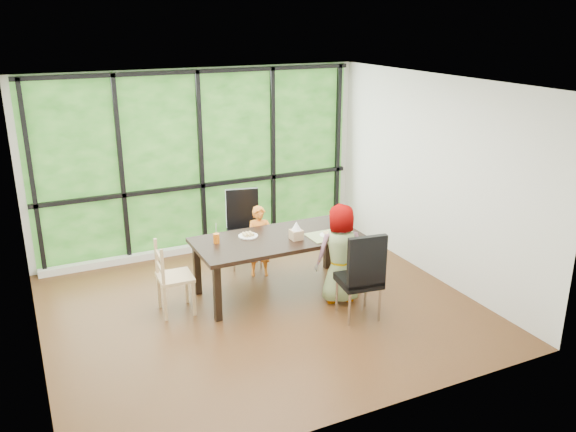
% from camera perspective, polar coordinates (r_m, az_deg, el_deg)
% --- Properties ---
extents(ground, '(5.00, 5.00, 0.00)m').
position_cam_1_polar(ground, '(7.32, -2.57, -8.90)').
color(ground, black).
rests_on(ground, ground).
extents(back_wall, '(5.00, 0.00, 5.00)m').
position_cam_1_polar(back_wall, '(8.84, -8.46, 5.21)').
color(back_wall, silver).
rests_on(back_wall, ground).
extents(foliage_backdrop, '(4.80, 0.02, 2.65)m').
position_cam_1_polar(foliage_backdrop, '(8.82, -8.42, 5.18)').
color(foliage_backdrop, '#1A4914').
rests_on(foliage_backdrop, back_wall).
extents(window_mullions, '(4.80, 0.06, 2.65)m').
position_cam_1_polar(window_mullions, '(8.78, -8.34, 5.13)').
color(window_mullions, black).
rests_on(window_mullions, back_wall).
extents(window_sill, '(4.80, 0.12, 0.10)m').
position_cam_1_polar(window_sill, '(9.14, -7.88, -2.87)').
color(window_sill, silver).
rests_on(window_sill, ground).
extents(dining_table, '(2.11, 1.02, 0.75)m').
position_cam_1_polar(dining_table, '(7.57, -1.01, -4.72)').
color(dining_table, black).
rests_on(dining_table, ground).
extents(chair_window_leather, '(0.55, 0.55, 1.08)m').
position_cam_1_polar(chair_window_leather, '(8.33, -4.20, -1.31)').
color(chair_window_leather, black).
rests_on(chair_window_leather, ground).
extents(chair_interior_leather, '(0.52, 0.52, 1.08)m').
position_cam_1_polar(chair_interior_leather, '(6.96, 6.84, -5.59)').
color(chair_interior_leather, black).
rests_on(chair_interior_leather, ground).
extents(chair_end_beech, '(0.42, 0.44, 0.90)m').
position_cam_1_polar(chair_end_beech, '(7.18, -10.83, -5.80)').
color(chair_end_beech, tan).
rests_on(chair_end_beech, ground).
extents(child_toddler, '(0.42, 0.34, 0.98)m').
position_cam_1_polar(child_toddler, '(8.03, -2.77, -2.43)').
color(child_toddler, orange).
rests_on(child_toddler, ground).
extents(child_older, '(0.69, 0.53, 1.25)m').
position_cam_1_polar(child_older, '(7.29, 5.21, -3.62)').
color(child_older, slate).
rests_on(child_older, ground).
extents(placemat, '(0.51, 0.38, 0.01)m').
position_cam_1_polar(placemat, '(7.50, 3.87, -1.89)').
color(placemat, tan).
rests_on(placemat, dining_table).
extents(plate_far, '(0.25, 0.25, 0.02)m').
position_cam_1_polar(plate_far, '(7.47, -3.86, -1.93)').
color(plate_far, white).
rests_on(plate_far, dining_table).
extents(plate_near, '(0.22, 0.22, 0.01)m').
position_cam_1_polar(plate_near, '(7.51, 3.89, -1.85)').
color(plate_near, white).
rests_on(plate_near, dining_table).
extents(orange_cup, '(0.08, 0.08, 0.12)m').
position_cam_1_polar(orange_cup, '(7.29, -6.91, -2.14)').
color(orange_cup, orange).
rests_on(orange_cup, dining_table).
extents(green_cup, '(0.07, 0.07, 0.11)m').
position_cam_1_polar(green_cup, '(7.58, 5.93, -1.30)').
color(green_cup, green).
rests_on(green_cup, dining_table).
extents(tissue_box, '(0.14, 0.14, 0.12)m').
position_cam_1_polar(tissue_box, '(7.35, 0.80, -1.80)').
color(tissue_box, tan).
rests_on(tissue_box, dining_table).
extents(crepe_rolls_far, '(0.15, 0.12, 0.04)m').
position_cam_1_polar(crepe_rolls_far, '(7.46, -3.87, -1.74)').
color(crepe_rolls_far, tan).
rests_on(crepe_rolls_far, plate_far).
extents(crepe_rolls_near, '(0.10, 0.12, 0.04)m').
position_cam_1_polar(crepe_rolls_near, '(7.50, 3.90, -1.67)').
color(crepe_rolls_near, tan).
rests_on(crepe_rolls_near, plate_near).
extents(straw_white, '(0.01, 0.04, 0.20)m').
position_cam_1_polar(straw_white, '(7.25, -6.95, -1.40)').
color(straw_white, white).
rests_on(straw_white, orange_cup).
extents(straw_pink, '(0.01, 0.04, 0.20)m').
position_cam_1_polar(straw_pink, '(7.55, 5.95, -0.62)').
color(straw_pink, pink).
rests_on(straw_pink, green_cup).
extents(tissue, '(0.12, 0.12, 0.11)m').
position_cam_1_polar(tissue, '(7.31, 0.81, -0.95)').
color(tissue, white).
rests_on(tissue, tissue_box).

